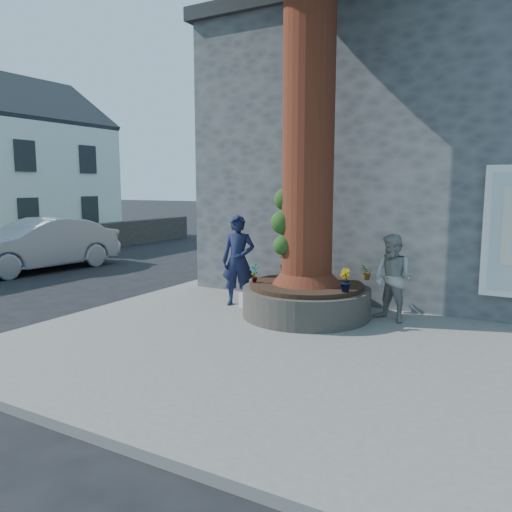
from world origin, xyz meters
The scene contains 14 objects.
ground centered at (0.00, 0.00, 0.00)m, with size 120.00×120.00×0.00m, color black.
pavement centered at (1.50, 1.00, 0.06)m, with size 9.00×8.00×0.12m, color slate.
yellow_line centered at (-3.05, 1.00, 0.00)m, with size 0.10×30.00×0.01m, color yellow.
stone_shop centered at (2.50, 7.20, 3.16)m, with size 10.30×8.30×6.30m.
planter centered at (0.80, 2.00, 0.41)m, with size 2.30×2.30×0.60m.
cottage_far centered at (-16.50, 8.00, 3.79)m, with size 7.30×7.40×8.75m.
man centered at (-0.70, 2.10, 1.01)m, with size 0.65×0.42×1.77m, color #141A39.
woman centered at (2.25, 2.40, 0.88)m, with size 0.74×0.57×1.52m, color #999792.
shopping_bag centered at (-0.50, 2.00, 0.26)m, with size 0.20×0.12×0.28m, color white.
car_silver centered at (-8.23, 3.28, 0.76)m, with size 1.61×4.62×1.52m, color gray.
plant_a centered at (-0.05, 1.59, 0.89)m, with size 0.18×0.12×0.34m, color gray.
plant_b centered at (1.65, 1.63, 0.91)m, with size 0.21×0.21×0.39m, color gray.
plant_c centered at (-0.05, 2.85, 0.90)m, with size 0.20×0.20×0.35m, color gray.
plant_d centered at (1.65, 2.85, 0.86)m, with size 0.25×0.22×0.28m, color gray.
Camera 1 is at (4.35, -6.13, 2.46)m, focal length 35.00 mm.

